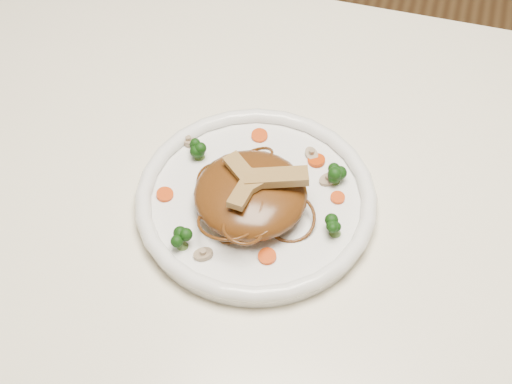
# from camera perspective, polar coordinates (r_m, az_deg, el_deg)

# --- Properties ---
(table) EXTENTS (1.20, 0.80, 0.75)m
(table) POSITION_cam_1_polar(r_m,az_deg,el_deg) (1.02, 3.99, -4.15)
(table) COLOR white
(table) RESTS_ON ground
(plate) EXTENTS (0.32, 0.32, 0.02)m
(plate) POSITION_cam_1_polar(r_m,az_deg,el_deg) (0.93, -0.00, -0.85)
(plate) COLOR white
(plate) RESTS_ON table
(noodle_mound) EXTENTS (0.17, 0.17, 0.04)m
(noodle_mound) POSITION_cam_1_polar(r_m,az_deg,el_deg) (0.90, -0.41, -0.16)
(noodle_mound) COLOR #572D10
(noodle_mound) RESTS_ON plate
(chicken_a) EXTENTS (0.08, 0.05, 0.01)m
(chicken_a) POSITION_cam_1_polar(r_m,az_deg,el_deg) (0.88, 1.53, 1.10)
(chicken_a) COLOR tan
(chicken_a) RESTS_ON noodle_mound
(chicken_b) EXTENTS (0.06, 0.05, 0.01)m
(chicken_b) POSITION_cam_1_polar(r_m,az_deg,el_deg) (0.88, -0.97, 1.48)
(chicken_b) COLOR tan
(chicken_b) RESTS_ON noodle_mound
(chicken_c) EXTENTS (0.03, 0.06, 0.01)m
(chicken_c) POSITION_cam_1_polar(r_m,az_deg,el_deg) (0.87, -0.82, 0.24)
(chicken_c) COLOR tan
(chicken_c) RESTS_ON noodle_mound
(broccoli_0) EXTENTS (0.03, 0.03, 0.03)m
(broccoli_0) POSITION_cam_1_polar(r_m,az_deg,el_deg) (0.93, 5.95, 1.32)
(broccoli_0) COLOR #0F390B
(broccoli_0) RESTS_ON plate
(broccoli_1) EXTENTS (0.03, 0.03, 0.03)m
(broccoli_1) POSITION_cam_1_polar(r_m,az_deg,el_deg) (0.96, -4.29, 3.16)
(broccoli_1) COLOR #0F390B
(broccoli_1) RESTS_ON plate
(broccoli_2) EXTENTS (0.02, 0.02, 0.03)m
(broccoli_2) POSITION_cam_1_polar(r_m,az_deg,el_deg) (0.87, -5.60, -3.55)
(broccoli_2) COLOR #0F390B
(broccoli_2) RESTS_ON plate
(broccoli_3) EXTENTS (0.03, 0.03, 0.03)m
(broccoli_3) POSITION_cam_1_polar(r_m,az_deg,el_deg) (0.88, 6.02, -2.61)
(broccoli_3) COLOR #0F390B
(broccoli_3) RESTS_ON plate
(carrot_0) EXTENTS (0.02, 0.02, 0.00)m
(carrot_0) POSITION_cam_1_polar(r_m,az_deg,el_deg) (0.96, 4.55, 2.38)
(carrot_0) COLOR #CB3E07
(carrot_0) RESTS_ON plate
(carrot_1) EXTENTS (0.02, 0.02, 0.00)m
(carrot_1) POSITION_cam_1_polar(r_m,az_deg,el_deg) (0.93, -6.84, -0.19)
(carrot_1) COLOR #CB3E07
(carrot_1) RESTS_ON plate
(carrot_2) EXTENTS (0.02, 0.02, 0.00)m
(carrot_2) POSITION_cam_1_polar(r_m,az_deg,el_deg) (0.92, 6.14, -0.43)
(carrot_2) COLOR #CB3E07
(carrot_2) RESTS_ON plate
(carrot_3) EXTENTS (0.03, 0.03, 0.00)m
(carrot_3) POSITION_cam_1_polar(r_m,az_deg,el_deg) (0.99, 0.26, 4.24)
(carrot_3) COLOR #CB3E07
(carrot_3) RESTS_ON plate
(carrot_4) EXTENTS (0.02, 0.02, 0.00)m
(carrot_4) POSITION_cam_1_polar(r_m,az_deg,el_deg) (0.87, 0.84, -4.85)
(carrot_4) COLOR #CB3E07
(carrot_4) RESTS_ON plate
(mushroom_0) EXTENTS (0.03, 0.03, 0.01)m
(mushroom_0) POSITION_cam_1_polar(r_m,az_deg,el_deg) (0.87, -3.98, -4.69)
(mushroom_0) COLOR tan
(mushroom_0) RESTS_ON plate
(mushroom_1) EXTENTS (0.03, 0.03, 0.01)m
(mushroom_1) POSITION_cam_1_polar(r_m,az_deg,el_deg) (0.94, 5.41, 0.93)
(mushroom_1) COLOR tan
(mushroom_1) RESTS_ON plate
(mushroom_2) EXTENTS (0.03, 0.03, 0.01)m
(mushroom_2) POSITION_cam_1_polar(r_m,az_deg,el_deg) (0.98, -5.08, 3.82)
(mushroom_2) COLOR tan
(mushroom_2) RESTS_ON plate
(mushroom_3) EXTENTS (0.03, 0.03, 0.01)m
(mushroom_3) POSITION_cam_1_polar(r_m,az_deg,el_deg) (0.97, 4.18, 2.82)
(mushroom_3) COLOR tan
(mushroom_3) RESTS_ON plate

